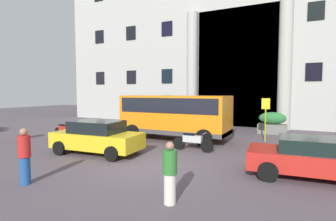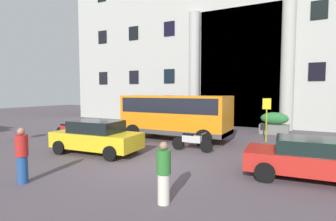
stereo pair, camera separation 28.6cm
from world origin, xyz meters
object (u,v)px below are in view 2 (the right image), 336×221
motorcycle_near_kerb (65,130)px  pedestrian_man_crossing (164,173)px  bus_stop_sign (267,115)px  hedge_planter_far_east (274,124)px  orange_minibus (176,113)px  hedge_planter_east (134,117)px  pedestrian_woman_with_bag (22,155)px  white_taxi_kerbside (314,158)px  hedge_planter_far_west (200,118)px  motorcycle_far_end (191,141)px  parked_coupe_end (97,137)px

motorcycle_near_kerb → pedestrian_man_crossing: (9.80, -5.49, 0.33)m
bus_stop_sign → hedge_planter_far_east: 3.22m
orange_minibus → hedge_planter_east: size_ratio=3.97×
hedge_planter_east → pedestrian_woman_with_bag: pedestrian_woman_with_bag is taller
bus_stop_sign → white_taxi_kerbside: 6.41m
hedge_planter_far_west → bus_stop_sign: bearing=-34.2°
hedge_planter_far_east → pedestrian_man_crossing: bearing=-95.7°
bus_stop_sign → motorcycle_far_end: 5.05m
motorcycle_near_kerb → pedestrian_man_crossing: bearing=-19.7°
hedge_planter_far_west → motorcycle_far_end: (2.46, -7.64, -0.33)m
bus_stop_sign → hedge_planter_far_east: size_ratio=1.35×
bus_stop_sign → parked_coupe_end: (-6.46, -6.45, -0.75)m
hedge_planter_far_east → pedestrian_man_crossing: size_ratio=1.15×
hedge_planter_far_east → pedestrian_man_crossing: pedestrian_man_crossing is taller
pedestrian_woman_with_bag → motorcycle_far_end: bearing=-104.7°
parked_coupe_end → motorcycle_near_kerb: parked_coupe_end is taller
parked_coupe_end → hedge_planter_far_east: bearing=51.7°
hedge_planter_far_east → hedge_planter_east: bearing=178.7°
hedge_planter_far_east → hedge_planter_east: 11.46m
white_taxi_kerbside → motorcycle_near_kerb: (-13.17, 1.70, -0.23)m
hedge_planter_far_west → hedge_planter_far_east: bearing=-5.1°
orange_minibus → pedestrian_woman_with_bag: orange_minibus is taller
hedge_planter_east → parked_coupe_end: bearing=-63.6°
bus_stop_sign → hedge_planter_far_west: size_ratio=1.12×
white_taxi_kerbside → motorcycle_near_kerb: 13.29m
bus_stop_sign → pedestrian_man_crossing: 9.86m
pedestrian_man_crossing → parked_coupe_end: bearing=-93.7°
hedge_planter_east → pedestrian_man_crossing: size_ratio=0.99×
orange_minibus → motorcycle_far_end: (1.92, -2.31, -1.09)m
hedge_planter_far_east → motorcycle_far_end: (-2.95, -7.16, -0.24)m
bus_stop_sign → hedge_planter_far_east: bearing=87.9°
hedge_planter_far_east → pedestrian_woman_with_bag: 14.77m
bus_stop_sign → motorcycle_near_kerb: (-10.98, -4.27, -1.06)m
motorcycle_near_kerb → hedge_planter_far_east: bearing=43.2°
hedge_planter_far_east → white_taxi_kerbside: size_ratio=0.42×
motorcycle_far_end → hedge_planter_far_east: bearing=67.3°
white_taxi_kerbside → motorcycle_far_end: size_ratio=2.11×
white_taxi_kerbside → pedestrian_woman_with_bag: (-7.89, -4.49, 0.17)m
motorcycle_far_end → pedestrian_man_crossing: pedestrian_man_crossing is taller
white_taxi_kerbside → parked_coupe_end: size_ratio=1.03×
orange_minibus → hedge_planter_east: orange_minibus is taller
motorcycle_far_end → pedestrian_man_crossing: (1.66, -5.72, 0.33)m
orange_minibus → motorcycle_near_kerb: (-6.23, -2.54, -1.10)m
parked_coupe_end → pedestrian_woman_with_bag: bearing=-83.1°
bus_stop_sign → pedestrian_woman_with_bag: (-5.70, -10.46, -0.65)m
bus_stop_sign → motorcycle_near_kerb: bus_stop_sign is taller
motorcycle_near_kerb → orange_minibus: bearing=31.7°
motorcycle_near_kerb → hedge_planter_far_west: bearing=63.7°
hedge_planter_east → hedge_planter_far_west: hedge_planter_far_west is taller
motorcycle_far_end → motorcycle_near_kerb: same height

